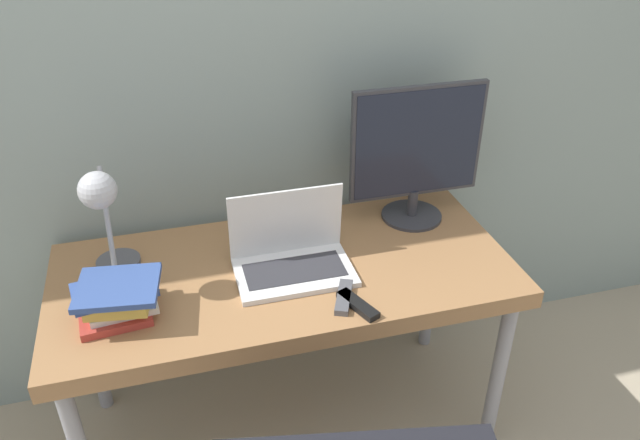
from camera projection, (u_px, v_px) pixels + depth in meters
name	position (u px, v px, depth m)	size (l,w,h in m)	color
wall_back	(252.00, 54.00, 2.04)	(8.00, 0.05, 2.60)	gray
desk	(285.00, 284.00, 2.04)	(1.47, 0.68, 0.72)	#996B42
laptop	(292.00, 255.00, 1.97)	(0.37, 0.24, 0.25)	silver
monitor	(417.00, 151.00, 2.15)	(0.48, 0.22, 0.50)	#333338
desk_lamp	(103.00, 208.00, 1.78)	(0.14, 0.28, 0.41)	#4C4C51
book_stack	(118.00, 298.00, 1.77)	(0.26, 0.23, 0.12)	#B2382D
tv_remote	(358.00, 305.00, 1.83)	(0.10, 0.16, 0.02)	black
media_remote	(344.00, 297.00, 1.86)	(0.10, 0.16, 0.02)	#4C4C51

